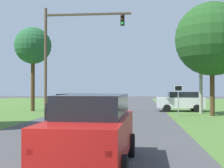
{
  "coord_description": "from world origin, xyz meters",
  "views": [
    {
      "loc": [
        2.51,
        -4.21,
        2.19
      ],
      "look_at": [
        0.33,
        18.59,
        2.47
      ],
      "focal_mm": 47.66,
      "sensor_mm": 36.0,
      "label": 1
    }
  ],
  "objects_px": {
    "red_suv_near": "(93,129)",
    "traffic_light": "(66,45)",
    "oak_tree_right": "(212,39)",
    "crossing_suv_far": "(181,101)",
    "extra_tree_1": "(33,46)",
    "pickup_truck_lead": "(77,110)",
    "utility_pole_right": "(201,65)",
    "keep_moving_sign": "(178,95)"
  },
  "relations": [
    {
      "from": "red_suv_near",
      "to": "traffic_light",
      "type": "bearing_deg",
      "value": 106.87
    },
    {
      "from": "oak_tree_right",
      "to": "crossing_suv_far",
      "type": "relative_size",
      "value": 2.07
    },
    {
      "from": "extra_tree_1",
      "to": "pickup_truck_lead",
      "type": "bearing_deg",
      "value": -58.58
    },
    {
      "from": "oak_tree_right",
      "to": "red_suv_near",
      "type": "bearing_deg",
      "value": -113.8
    },
    {
      "from": "pickup_truck_lead",
      "to": "crossing_suv_far",
      "type": "distance_m",
      "value": 13.75
    },
    {
      "from": "pickup_truck_lead",
      "to": "traffic_light",
      "type": "xyz_separation_m",
      "value": [
        -2.75,
        8.19,
        4.83
      ]
    },
    {
      "from": "pickup_truck_lead",
      "to": "extra_tree_1",
      "type": "bearing_deg",
      "value": 121.42
    },
    {
      "from": "extra_tree_1",
      "to": "red_suv_near",
      "type": "bearing_deg",
      "value": -65.13
    },
    {
      "from": "utility_pole_right",
      "to": "extra_tree_1",
      "type": "bearing_deg",
      "value": 175.0
    },
    {
      "from": "keep_moving_sign",
      "to": "crossing_suv_far",
      "type": "relative_size",
      "value": 0.58
    },
    {
      "from": "utility_pole_right",
      "to": "oak_tree_right",
      "type": "bearing_deg",
      "value": -75.6
    },
    {
      "from": "keep_moving_sign",
      "to": "oak_tree_right",
      "type": "distance_m",
      "value": 5.1
    },
    {
      "from": "crossing_suv_far",
      "to": "utility_pole_right",
      "type": "distance_m",
      "value": 4.14
    },
    {
      "from": "crossing_suv_far",
      "to": "extra_tree_1",
      "type": "height_order",
      "value": "extra_tree_1"
    },
    {
      "from": "oak_tree_right",
      "to": "extra_tree_1",
      "type": "height_order",
      "value": "oak_tree_right"
    },
    {
      "from": "oak_tree_right",
      "to": "extra_tree_1",
      "type": "relative_size",
      "value": 1.13
    },
    {
      "from": "traffic_light",
      "to": "crossing_suv_far",
      "type": "bearing_deg",
      "value": 19.43
    },
    {
      "from": "pickup_truck_lead",
      "to": "traffic_light",
      "type": "relative_size",
      "value": 0.62
    },
    {
      "from": "red_suv_near",
      "to": "pickup_truck_lead",
      "type": "xyz_separation_m",
      "value": [
        -2.19,
        8.11,
        -0.08
      ]
    },
    {
      "from": "red_suv_near",
      "to": "pickup_truck_lead",
      "type": "distance_m",
      "value": 8.4
    },
    {
      "from": "pickup_truck_lead",
      "to": "oak_tree_right",
      "type": "bearing_deg",
      "value": 39.47
    },
    {
      "from": "pickup_truck_lead",
      "to": "keep_moving_sign",
      "type": "xyz_separation_m",
      "value": [
        6.43,
        7.2,
        0.63
      ]
    },
    {
      "from": "traffic_light",
      "to": "utility_pole_right",
      "type": "relative_size",
      "value": 1.09
    },
    {
      "from": "keep_moving_sign",
      "to": "oak_tree_right",
      "type": "bearing_deg",
      "value": 5.59
    },
    {
      "from": "utility_pole_right",
      "to": "pickup_truck_lead",
      "type": "bearing_deg",
      "value": -132.51
    },
    {
      "from": "traffic_light",
      "to": "utility_pole_right",
      "type": "height_order",
      "value": "traffic_light"
    },
    {
      "from": "pickup_truck_lead",
      "to": "crossing_suv_far",
      "type": "relative_size",
      "value": 1.3
    },
    {
      "from": "traffic_light",
      "to": "oak_tree_right",
      "type": "xyz_separation_m",
      "value": [
        11.81,
        -0.73,
        0.17
      ]
    },
    {
      "from": "pickup_truck_lead",
      "to": "extra_tree_1",
      "type": "relative_size",
      "value": 0.71
    },
    {
      "from": "keep_moving_sign",
      "to": "utility_pole_right",
      "type": "distance_m",
      "value": 3.92
    },
    {
      "from": "traffic_light",
      "to": "crossing_suv_far",
      "type": "distance_m",
      "value": 11.64
    },
    {
      "from": "utility_pole_right",
      "to": "keep_moving_sign",
      "type": "bearing_deg",
      "value": -134.83
    },
    {
      "from": "red_suv_near",
      "to": "keep_moving_sign",
      "type": "height_order",
      "value": "keep_moving_sign"
    },
    {
      "from": "oak_tree_right",
      "to": "pickup_truck_lead",
      "type": "bearing_deg",
      "value": -140.53
    },
    {
      "from": "crossing_suv_far",
      "to": "keep_moving_sign",
      "type": "bearing_deg",
      "value": -99.91
    },
    {
      "from": "traffic_light",
      "to": "extra_tree_1",
      "type": "relative_size",
      "value": 1.14
    },
    {
      "from": "pickup_truck_lead",
      "to": "extra_tree_1",
      "type": "height_order",
      "value": "extra_tree_1"
    },
    {
      "from": "traffic_light",
      "to": "extra_tree_1",
      "type": "bearing_deg",
      "value": 146.58
    },
    {
      "from": "pickup_truck_lead",
      "to": "crossing_suv_far",
      "type": "height_order",
      "value": "pickup_truck_lead"
    },
    {
      "from": "traffic_light",
      "to": "keep_moving_sign",
      "type": "distance_m",
      "value": 10.15
    },
    {
      "from": "keep_moving_sign",
      "to": "extra_tree_1",
      "type": "bearing_deg",
      "value": 165.01
    },
    {
      "from": "oak_tree_right",
      "to": "utility_pole_right",
      "type": "xyz_separation_m",
      "value": [
        -0.49,
        1.89,
        -1.89
      ]
    }
  ]
}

